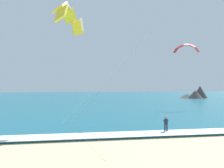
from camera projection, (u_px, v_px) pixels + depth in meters
name	position (u px, v px, depth m)	size (l,w,h in m)	color
sea	(113.00, 98.00, 82.88)	(200.00, 120.00, 0.20)	#146075
surf_foam	(220.00, 131.00, 24.80)	(200.00, 2.56, 0.04)	white
surfboard	(166.00, 133.00, 24.64)	(0.88, 1.47, 0.09)	#239EC6
kitesurfer	(166.00, 124.00, 24.65)	(0.63, 0.63, 1.69)	#191E38
kite_primary	(67.00, 15.00, 25.87)	(10.79, 7.04, 11.76)	yellow
kite_distant	(186.00, 47.00, 51.62)	(4.96, 2.75, 1.92)	red
headland_right	(196.00, 94.00, 81.68)	(9.57, 7.89, 4.12)	#47423D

